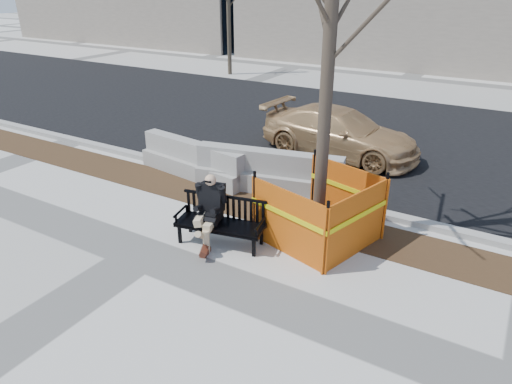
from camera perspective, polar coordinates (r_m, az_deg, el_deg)
ground at (r=8.56m, az=-13.61°, el=-7.35°), size 120.00×120.00×0.00m
mulch_strip at (r=10.31m, az=-3.73°, el=-0.86°), size 40.00×1.20×0.02m
asphalt_street at (r=15.47m, az=9.37°, el=7.71°), size 60.00×10.40×0.01m
curb at (r=11.01m, az=-0.97°, el=1.24°), size 60.00×0.25×0.12m
bench at (r=8.65m, az=-4.34°, el=-6.28°), size 1.74×0.92×0.88m
seated_man at (r=8.76m, az=-5.53°, el=-5.89°), size 0.74×1.03×1.31m
tree_fence at (r=8.89m, az=7.48°, el=-5.54°), size 3.29×3.29×6.66m
sedan at (r=13.14m, az=10.00°, el=4.57°), size 4.52×2.19×1.27m
jersey_barrier_left at (r=11.63m, az=-7.62°, el=2.02°), size 3.15×1.04×0.89m
jersey_barrier_right at (r=10.74m, az=1.51°, el=0.26°), size 3.44×1.37×0.97m
far_tree_left at (r=24.46m, az=-3.21°, el=14.23°), size 2.28×2.28×6.09m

